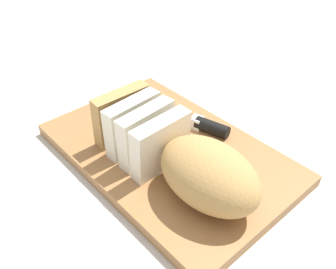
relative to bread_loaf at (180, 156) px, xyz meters
The scene contains 6 objects.
ground_plane 0.10m from the bread_loaf, 26.45° to the right, with size 3.00×3.00×0.00m, color beige.
cutting_board 0.09m from the bread_loaf, 26.45° to the right, with size 0.42×0.27×0.02m, color #9E6B3D.
bread_loaf is the anchor object (origin of this frame).
bread_knife 0.14m from the bread_loaf, 52.99° to the right, with size 0.27×0.10×0.02m.
crumb_near_knife 0.11m from the bread_loaf, ahead, with size 0.01×0.01×0.01m, color #996633.
crumb_near_loaf 0.08m from the bread_loaf, ahead, with size 0.00×0.00×0.00m, color #996633.
Camera 1 is at (-0.36, 0.31, 0.42)m, focal length 39.33 mm.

